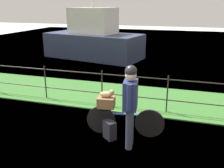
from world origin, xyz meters
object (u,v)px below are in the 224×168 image
at_px(wooden_crate, 106,102).
at_px(moored_boat_near, 93,40).
at_px(bicycle_main, 124,121).
at_px(cyclist_person, 130,100).
at_px(terrier_dog, 107,94).
at_px(backpack_on_paving, 110,130).

height_order(wooden_crate, moored_boat_near, moored_boat_near).
bearing_deg(bicycle_main, cyclist_person, -61.72).
relative_size(cyclist_person, moored_boat_near, 0.31).
bearing_deg(cyclist_person, moored_boat_near, 115.68).
distance_m(terrier_dog, moored_boat_near, 8.54).
relative_size(terrier_dog, moored_boat_near, 0.06).
xyz_separation_m(wooden_crate, moored_boat_near, (-3.34, 7.85, 0.21)).
height_order(wooden_crate, cyclist_person, cyclist_person).
xyz_separation_m(bicycle_main, backpack_on_paving, (-0.25, -0.25, -0.14)).
xyz_separation_m(cyclist_person, backpack_on_paving, (-0.47, 0.17, -0.80)).
distance_m(wooden_crate, moored_boat_near, 8.53).
bearing_deg(backpack_on_paving, bicycle_main, 85.43).
distance_m(bicycle_main, moored_boat_near, 8.67).
bearing_deg(moored_boat_near, backpack_on_paving, -66.63).
height_order(backpack_on_paving, moored_boat_near, moored_boat_near).
bearing_deg(wooden_crate, backpack_on_paving, -54.96).
bearing_deg(bicycle_main, wooden_crate, -172.51).
relative_size(bicycle_main, backpack_on_paving, 4.21).
height_order(terrier_dog, moored_boat_near, moored_boat_near).
relative_size(wooden_crate, moored_boat_near, 0.07).
height_order(bicycle_main, wooden_crate, wooden_crate).
relative_size(backpack_on_paving, moored_boat_near, 0.07).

